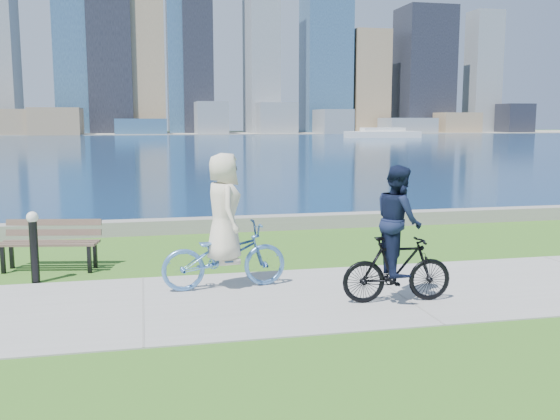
{
  "coord_description": "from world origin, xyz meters",
  "views": [
    {
      "loc": [
        0.06,
        -9.23,
        2.76
      ],
      "look_at": [
        2.56,
        2.09,
        1.1
      ],
      "focal_mm": 40.0,
      "sensor_mm": 36.0,
      "label": 1
    }
  ],
  "objects_px": {
    "bollard_lamp": "(34,242)",
    "cyclist_man": "(398,245)",
    "cyclist_woman": "(224,239)",
    "park_bench": "(51,240)"
  },
  "relations": [
    {
      "from": "cyclist_man",
      "to": "cyclist_woman",
      "type": "bearing_deg",
      "value": 65.45
    },
    {
      "from": "cyclist_woman",
      "to": "cyclist_man",
      "type": "relative_size",
      "value": 1.07
    },
    {
      "from": "cyclist_woman",
      "to": "cyclist_man",
      "type": "xyz_separation_m",
      "value": [
        2.46,
        -1.36,
        0.05
      ]
    },
    {
      "from": "park_bench",
      "to": "cyclist_man",
      "type": "relative_size",
      "value": 0.89
    },
    {
      "from": "cyclist_woman",
      "to": "bollard_lamp",
      "type": "bearing_deg",
      "value": 66.3
    },
    {
      "from": "bollard_lamp",
      "to": "cyclist_man",
      "type": "distance_m",
      "value": 6.1
    },
    {
      "from": "bollard_lamp",
      "to": "cyclist_woman",
      "type": "relative_size",
      "value": 0.56
    },
    {
      "from": "bollard_lamp",
      "to": "cyclist_man",
      "type": "relative_size",
      "value": 0.59
    },
    {
      "from": "park_bench",
      "to": "cyclist_woman",
      "type": "bearing_deg",
      "value": -23.87
    },
    {
      "from": "bollard_lamp",
      "to": "cyclist_woman",
      "type": "bearing_deg",
      "value": -19.07
    }
  ]
}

